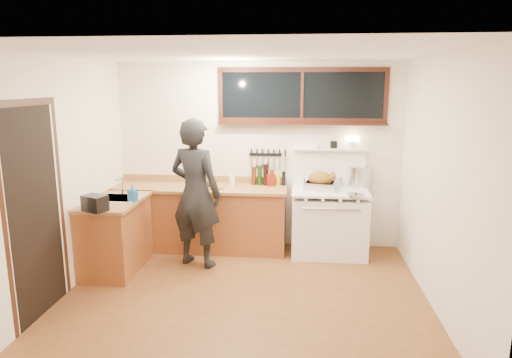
# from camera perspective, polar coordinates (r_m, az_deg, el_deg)

# --- Properties ---
(ground_plane) EXTENTS (4.00, 3.50, 0.02)m
(ground_plane) POSITION_cam_1_polar(r_m,az_deg,el_deg) (5.22, -1.47, -14.53)
(ground_plane) COLOR brown
(room_shell) EXTENTS (4.10, 3.60, 2.65)m
(room_shell) POSITION_cam_1_polar(r_m,az_deg,el_deg) (4.72, -1.58, 3.84)
(room_shell) COLOR silver
(room_shell) RESTS_ON ground
(counter_back) EXTENTS (2.44, 0.64, 1.00)m
(counter_back) POSITION_cam_1_polar(r_m,az_deg,el_deg) (6.51, -6.99, -4.77)
(counter_back) COLOR brown
(counter_back) RESTS_ON ground
(counter_left) EXTENTS (0.64, 1.09, 0.90)m
(counter_left) POSITION_cam_1_polar(r_m,az_deg,el_deg) (6.02, -17.13, -6.63)
(counter_left) COLOR brown
(counter_left) RESTS_ON ground
(sink_unit) EXTENTS (0.50, 0.45, 0.37)m
(sink_unit) POSITION_cam_1_polar(r_m,az_deg,el_deg) (5.97, -16.92, -2.81)
(sink_unit) COLOR white
(sink_unit) RESTS_ON counter_left
(vintage_stove) EXTENTS (1.02, 0.74, 1.59)m
(vintage_stove) POSITION_cam_1_polar(r_m,az_deg,el_deg) (6.34, 9.11, -5.17)
(vintage_stove) COLOR white
(vintage_stove) RESTS_ON ground
(back_window) EXTENTS (2.32, 0.13, 0.77)m
(back_window) POSITION_cam_1_polar(r_m,az_deg,el_deg) (6.36, 5.76, 9.61)
(back_window) COLOR black
(back_window) RESTS_ON room_shell
(left_doorway) EXTENTS (0.02, 1.04, 2.17)m
(left_doorway) POSITION_cam_1_polar(r_m,az_deg,el_deg) (4.98, -25.83, -3.57)
(left_doorway) COLOR black
(left_doorway) RESTS_ON ground
(knife_strip) EXTENTS (0.52, 0.03, 0.28)m
(knife_strip) POSITION_cam_1_polar(r_m,az_deg,el_deg) (6.46, 1.36, 2.97)
(knife_strip) COLOR black
(knife_strip) RESTS_ON room_shell
(man) EXTENTS (0.81, 0.66, 1.90)m
(man) POSITION_cam_1_polar(r_m,az_deg,el_deg) (5.80, -7.56, -1.78)
(man) COLOR black
(man) RESTS_ON ground
(soap_bottle) EXTENTS (0.10, 0.10, 0.21)m
(soap_bottle) POSITION_cam_1_polar(r_m,az_deg,el_deg) (5.73, -15.17, -1.69)
(soap_bottle) COLOR #2161A5
(soap_bottle) RESTS_ON counter_left
(toaster) EXTENTS (0.31, 0.27, 0.18)m
(toaster) POSITION_cam_1_polar(r_m,az_deg,el_deg) (5.43, -19.49, -2.87)
(toaster) COLOR black
(toaster) RESTS_ON counter_left
(cutting_board) EXTENTS (0.43, 0.34, 0.14)m
(cutting_board) POSITION_cam_1_polar(r_m,az_deg,el_deg) (6.32, -5.85, -0.56)
(cutting_board) COLOR #996A3C
(cutting_board) RESTS_ON counter_back
(roast_turkey) EXTENTS (0.48, 0.40, 0.24)m
(roast_turkey) POSITION_cam_1_polar(r_m,az_deg,el_deg) (6.24, 8.08, -0.35)
(roast_turkey) COLOR silver
(roast_turkey) RESTS_ON vintage_stove
(stockpot) EXTENTS (0.38, 0.38, 0.29)m
(stockpot) POSITION_cam_1_polar(r_m,az_deg,el_deg) (6.50, 12.82, 0.34)
(stockpot) COLOR silver
(stockpot) RESTS_ON vintage_stove
(saucepan) EXTENTS (0.17, 0.29, 0.12)m
(saucepan) POSITION_cam_1_polar(r_m,az_deg,el_deg) (6.50, 10.04, -0.26)
(saucepan) COLOR silver
(saucepan) RESTS_ON vintage_stove
(pot_lid) EXTENTS (0.22, 0.22, 0.04)m
(pot_lid) POSITION_cam_1_polar(r_m,az_deg,el_deg) (5.96, 12.35, -1.97)
(pot_lid) COLOR silver
(pot_lid) RESTS_ON vintage_stove
(coffee_tin) EXTENTS (0.13, 0.12, 0.16)m
(coffee_tin) POSITION_cam_1_polar(r_m,az_deg,el_deg) (6.38, 1.85, -0.14)
(coffee_tin) COLOR maroon
(coffee_tin) RESTS_ON counter_back
(pitcher) EXTENTS (0.09, 0.09, 0.16)m
(pitcher) POSITION_cam_1_polar(r_m,az_deg,el_deg) (6.40, -3.02, -0.14)
(pitcher) COLOR white
(pitcher) RESTS_ON counter_back
(bottle_cluster) EXTENTS (0.48, 0.07, 0.30)m
(bottle_cluster) POSITION_cam_1_polar(r_m,az_deg,el_deg) (6.41, 1.24, 0.35)
(bottle_cluster) COLOR black
(bottle_cluster) RESTS_ON counter_back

